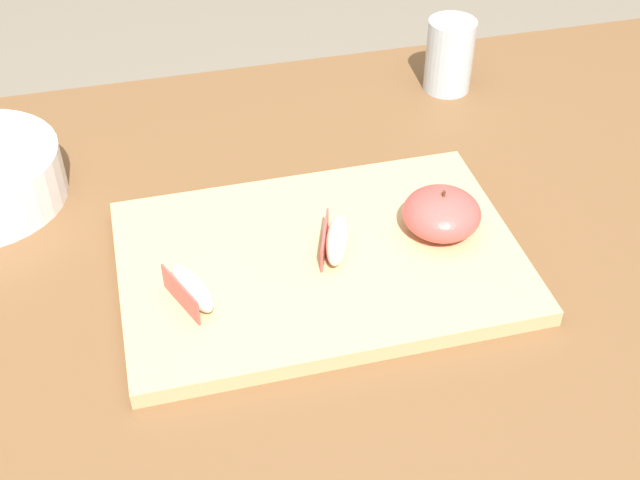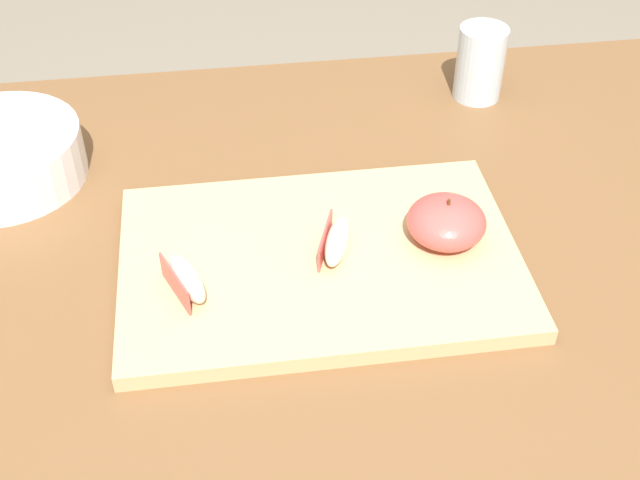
{
  "view_description": "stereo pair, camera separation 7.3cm",
  "coord_description": "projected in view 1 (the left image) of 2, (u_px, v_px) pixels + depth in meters",
  "views": [
    {
      "loc": [
        -0.24,
        -0.7,
        1.38
      ],
      "look_at": [
        -0.08,
        -0.05,
        0.79
      ],
      "focal_mm": 46.58,
      "sensor_mm": 36.0,
      "label": 1
    },
    {
      "loc": [
        -0.17,
        -0.72,
        1.38
      ],
      "look_at": [
        -0.08,
        -0.05,
        0.79
      ],
      "focal_mm": 46.58,
      "sensor_mm": 36.0,
      "label": 2
    }
  ],
  "objects": [
    {
      "name": "cutting_board",
      "position": [
        320.0,
        260.0,
        0.92
      ],
      "size": [
        0.44,
        0.3,
        0.02
      ],
      "color": "tan",
      "rests_on": "dining_table"
    },
    {
      "name": "apple_wedge_right",
      "position": [
        336.0,
        240.0,
        0.9
      ],
      "size": [
        0.05,
        0.08,
        0.03
      ],
      "color": "#F4EACC",
      "rests_on": "cutting_board"
    },
    {
      "name": "dining_table",
      "position": [
        371.0,
        291.0,
        1.03
      ],
      "size": [
        1.45,
        0.84,
        0.75
      ],
      "color": "brown",
      "rests_on": "ground_plane"
    },
    {
      "name": "drinking_glass_water",
      "position": [
        449.0,
        55.0,
        1.18
      ],
      "size": [
        0.07,
        0.07,
        0.1
      ],
      "color": "silver",
      "rests_on": "dining_table"
    },
    {
      "name": "apple_wedge_back",
      "position": [
        191.0,
        289.0,
        0.84
      ],
      "size": [
        0.05,
        0.08,
        0.03
      ],
      "color": "#F4EACC",
      "rests_on": "cutting_board"
    },
    {
      "name": "apple_half_skin_up",
      "position": [
        442.0,
        213.0,
        0.93
      ],
      "size": [
        0.09,
        0.09,
        0.06
      ],
      "color": "#D14C47",
      "rests_on": "cutting_board"
    }
  ]
}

